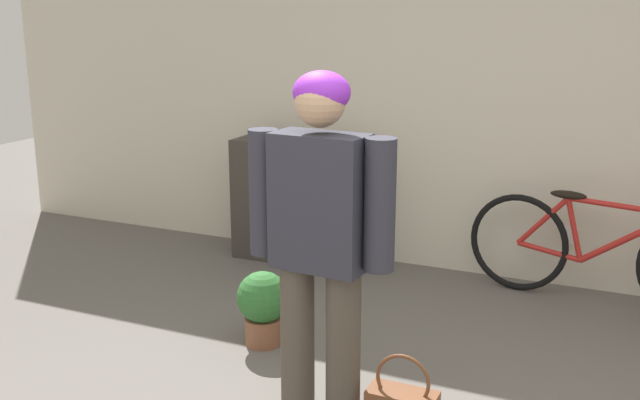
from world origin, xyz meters
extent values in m
cube|color=beige|center=(0.00, 3.00, 1.30)|extent=(8.00, 0.06, 2.60)
cube|color=white|center=(0.55, 2.97, 0.35)|extent=(0.08, 0.01, 0.12)
cube|color=#38332D|center=(-1.31, 2.76, 0.44)|extent=(0.92, 0.38, 0.87)
cylinder|color=#4C4238|center=(-0.34, 0.72, 0.37)|extent=(0.15, 0.15, 0.75)
cylinder|color=#4C4238|center=(-0.13, 0.72, 0.37)|extent=(0.15, 0.15, 0.75)
cube|color=#2D2D38|center=(-0.23, 0.72, 1.02)|extent=(0.40, 0.22, 0.56)
cylinder|color=#2D2D38|center=(-0.49, 0.72, 1.04)|extent=(0.12, 0.12, 0.53)
cylinder|color=#2D2D38|center=(0.02, 0.72, 1.04)|extent=(0.12, 0.12, 0.53)
sphere|color=tan|center=(-0.23, 0.72, 1.43)|extent=(0.20, 0.20, 0.20)
ellipsoid|color=purple|center=(-0.23, 0.74, 1.46)|extent=(0.23, 0.21, 0.17)
torus|color=black|center=(0.25, 2.77, 0.32)|extent=(0.64, 0.13, 0.64)
cylinder|color=red|center=(0.44, 2.74, 0.30)|extent=(0.40, 0.09, 0.08)
cylinder|color=red|center=(0.39, 2.75, 0.49)|extent=(0.32, 0.08, 0.36)
cylinder|color=red|center=(0.59, 2.72, 0.46)|extent=(0.14, 0.05, 0.39)
cylinder|color=red|center=(0.89, 2.68, 0.45)|extent=(0.54, 0.11, 0.40)
cylinder|color=red|center=(0.84, 2.69, 0.65)|extent=(0.62, 0.12, 0.05)
ellipsoid|color=black|center=(0.54, 2.73, 0.67)|extent=(0.23, 0.11, 0.05)
ellipsoid|color=#EAD64C|center=(-1.18, 2.82, 0.89)|extent=(0.12, 0.04, 0.04)
ellipsoid|color=#EAD64C|center=(-1.26, 2.84, 0.89)|extent=(0.12, 0.08, 0.03)
ellipsoid|color=#EAD64C|center=(-1.10, 2.84, 0.89)|extent=(0.12, 0.08, 0.03)
sphere|color=brown|center=(-1.30, 2.85, 0.89)|extent=(0.02, 0.02, 0.02)
torus|color=brown|center=(0.13, 0.75, 0.30)|extent=(0.23, 0.02, 0.23)
cylinder|color=brown|center=(-0.86, 1.38, 0.08)|extent=(0.20, 0.20, 0.15)
sphere|color=#2D6B2D|center=(-0.86, 1.38, 0.27)|extent=(0.28, 0.28, 0.28)
camera|label=1|loc=(0.96, -1.94, 1.79)|focal=42.00mm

